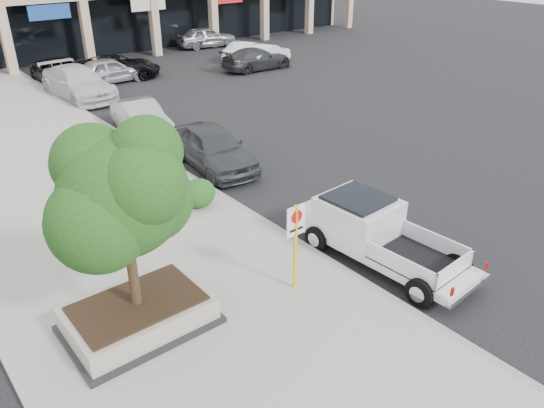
{
  "coord_description": "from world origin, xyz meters",
  "views": [
    {
      "loc": [
        -10.35,
        -8.9,
        8.05
      ],
      "look_at": [
        -1.92,
        1.5,
        1.16
      ],
      "focal_mm": 35.0,
      "sensor_mm": 36.0,
      "label": 1
    }
  ],
  "objects_px": {
    "lot_car_a": "(109,70)",
    "lot_car_f": "(247,51)",
    "curb_car_b": "(142,118)",
    "lot_car_e": "(207,37)",
    "curb_car_a": "(213,148)",
    "curb_car_c": "(78,83)",
    "lot_car_c": "(257,59)",
    "planter_tree": "(125,192)",
    "lot_car_b": "(266,55)",
    "pickup_truck": "(384,236)",
    "no_parking_sign": "(296,236)",
    "lot_car_d": "(118,67)",
    "planter": "(139,315)",
    "curb_car_d": "(62,72)"
  },
  "relations": [
    {
      "from": "lot_car_b",
      "to": "curb_car_a",
      "type": "bearing_deg",
      "value": 114.32
    },
    {
      "from": "curb_car_a",
      "to": "curb_car_c",
      "type": "bearing_deg",
      "value": 98.63
    },
    {
      "from": "curb_car_c",
      "to": "lot_car_d",
      "type": "bearing_deg",
      "value": 34.09
    },
    {
      "from": "planter_tree",
      "to": "curb_car_b",
      "type": "distance_m",
      "value": 13.62
    },
    {
      "from": "planter",
      "to": "lot_car_f",
      "type": "bearing_deg",
      "value": 48.53
    },
    {
      "from": "planter_tree",
      "to": "curb_car_a",
      "type": "xyz_separation_m",
      "value": [
        6.37,
        6.68,
        -2.62
      ]
    },
    {
      "from": "curb_car_a",
      "to": "lot_car_e",
      "type": "bearing_deg",
      "value": 64.72
    },
    {
      "from": "lot_car_e",
      "to": "lot_car_f",
      "type": "distance_m",
      "value": 5.84
    },
    {
      "from": "curb_car_a",
      "to": "lot_car_f",
      "type": "height_order",
      "value": "curb_car_a"
    },
    {
      "from": "lot_car_a",
      "to": "lot_car_d",
      "type": "xyz_separation_m",
      "value": [
        0.82,
        0.64,
        -0.04
      ]
    },
    {
      "from": "lot_car_e",
      "to": "curb_car_b",
      "type": "bearing_deg",
      "value": 148.15
    },
    {
      "from": "no_parking_sign",
      "to": "pickup_truck",
      "type": "xyz_separation_m",
      "value": [
        2.76,
        -0.48,
        -0.81
      ]
    },
    {
      "from": "curb_car_c",
      "to": "lot_car_d",
      "type": "height_order",
      "value": "curb_car_c"
    },
    {
      "from": "curb_car_a",
      "to": "lot_car_b",
      "type": "xyz_separation_m",
      "value": [
        12.36,
        12.42,
        -0.08
      ]
    },
    {
      "from": "curb_car_a",
      "to": "curb_car_d",
      "type": "bearing_deg",
      "value": 97.14
    },
    {
      "from": "curb_car_b",
      "to": "curb_car_c",
      "type": "distance_m",
      "value": 7.31
    },
    {
      "from": "curb_car_c",
      "to": "lot_car_c",
      "type": "relative_size",
      "value": 1.19
    },
    {
      "from": "curb_car_b",
      "to": "lot_car_c",
      "type": "distance_m",
      "value": 13.28
    },
    {
      "from": "curb_car_a",
      "to": "curb_car_d",
      "type": "xyz_separation_m",
      "value": [
        -0.07,
        15.94,
        -0.06
      ]
    },
    {
      "from": "pickup_truck",
      "to": "curb_car_a",
      "type": "bearing_deg",
      "value": 86.22
    },
    {
      "from": "lot_car_e",
      "to": "lot_car_f",
      "type": "relative_size",
      "value": 1.14
    },
    {
      "from": "pickup_truck",
      "to": "lot_car_d",
      "type": "bearing_deg",
      "value": 79.15
    },
    {
      "from": "lot_car_d",
      "to": "lot_car_f",
      "type": "xyz_separation_m",
      "value": [
        9.19,
        -0.84,
        -0.04
      ]
    },
    {
      "from": "curb_car_c",
      "to": "lot_car_c",
      "type": "xyz_separation_m",
      "value": [
        11.56,
        -0.73,
        -0.13
      ]
    },
    {
      "from": "curb_car_b",
      "to": "lot_car_f",
      "type": "bearing_deg",
      "value": 41.68
    },
    {
      "from": "planter",
      "to": "lot_car_a",
      "type": "bearing_deg",
      "value": 67.76
    },
    {
      "from": "lot_car_a",
      "to": "lot_car_d",
      "type": "height_order",
      "value": "lot_car_a"
    },
    {
      "from": "no_parking_sign",
      "to": "curb_car_d",
      "type": "distance_m",
      "value": 24.03
    },
    {
      "from": "planter",
      "to": "no_parking_sign",
      "type": "height_order",
      "value": "no_parking_sign"
    },
    {
      "from": "planter",
      "to": "lot_car_c",
      "type": "bearing_deg",
      "value": 46.54
    },
    {
      "from": "lot_car_f",
      "to": "lot_car_c",
      "type": "bearing_deg",
      "value": 138.08
    },
    {
      "from": "curb_car_b",
      "to": "planter",
      "type": "bearing_deg",
      "value": -111.33
    },
    {
      "from": "curb_car_d",
      "to": "lot_car_a",
      "type": "distance_m",
      "value": 2.69
    },
    {
      "from": "pickup_truck",
      "to": "lot_car_c",
      "type": "relative_size",
      "value": 1.09
    },
    {
      "from": "lot_car_a",
      "to": "lot_car_f",
      "type": "bearing_deg",
      "value": -93.29
    },
    {
      "from": "curb_car_c",
      "to": "lot_car_f",
      "type": "distance_m",
      "value": 12.8
    },
    {
      "from": "planter",
      "to": "no_parking_sign",
      "type": "relative_size",
      "value": 1.39
    },
    {
      "from": "lot_car_b",
      "to": "lot_car_d",
      "type": "xyz_separation_m",
      "value": [
        -9.27,
        2.84,
        -0.01
      ]
    },
    {
      "from": "pickup_truck",
      "to": "curb_car_d",
      "type": "xyz_separation_m",
      "value": [
        0.01,
        24.33,
        -0.09
      ]
    },
    {
      "from": "lot_car_b",
      "to": "lot_car_f",
      "type": "xyz_separation_m",
      "value": [
        -0.07,
        2.0,
        -0.05
      ]
    },
    {
      "from": "lot_car_c",
      "to": "lot_car_d",
      "type": "height_order",
      "value": "lot_car_d"
    },
    {
      "from": "curb_car_a",
      "to": "pickup_truck",
      "type": "bearing_deg",
      "value": -83.7
    },
    {
      "from": "curb_car_a",
      "to": "curb_car_b",
      "type": "xyz_separation_m",
      "value": [
        -0.35,
        5.24,
        -0.08
      ]
    },
    {
      "from": "curb_car_b",
      "to": "lot_car_c",
      "type": "relative_size",
      "value": 0.9
    },
    {
      "from": "lot_car_a",
      "to": "lot_car_b",
      "type": "xyz_separation_m",
      "value": [
        10.09,
        -2.2,
        -0.03
      ]
    },
    {
      "from": "planter_tree",
      "to": "pickup_truck",
      "type": "height_order",
      "value": "planter_tree"
    },
    {
      "from": "lot_car_c",
      "to": "lot_car_e",
      "type": "height_order",
      "value": "lot_car_e"
    },
    {
      "from": "lot_car_c",
      "to": "lot_car_e",
      "type": "relative_size",
      "value": 1.05
    },
    {
      "from": "curb_car_b",
      "to": "lot_car_e",
      "type": "relative_size",
      "value": 0.94
    },
    {
      "from": "lot_car_e",
      "to": "lot_car_d",
      "type": "bearing_deg",
      "value": 126.58
    }
  ]
}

